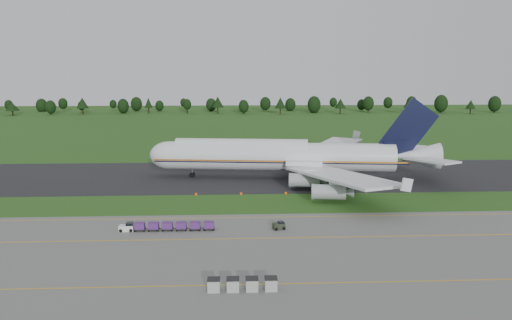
{
  "coord_description": "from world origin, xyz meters",
  "views": [
    {
      "loc": [
        1.15,
        -100.7,
        27.37
      ],
      "look_at": [
        5.97,
        2.0,
        8.91
      ],
      "focal_mm": 35.0,
      "sensor_mm": 36.0,
      "label": 1
    }
  ],
  "objects_px": {
    "edge_markers": "(263,194)",
    "baggage_train": "(166,226)",
    "aircraft": "(285,156)",
    "utility_cart": "(279,226)",
    "uld_row": "(242,284)"
  },
  "relations": [
    {
      "from": "aircraft",
      "to": "edge_markers",
      "type": "distance_m",
      "value": 18.89
    },
    {
      "from": "baggage_train",
      "to": "edge_markers",
      "type": "bearing_deg",
      "value": 53.04
    },
    {
      "from": "baggage_train",
      "to": "utility_cart",
      "type": "xyz_separation_m",
      "value": [
        19.63,
        -0.27,
        -0.24
      ]
    },
    {
      "from": "aircraft",
      "to": "utility_cart",
      "type": "relative_size",
      "value": 32.77
    },
    {
      "from": "aircraft",
      "to": "baggage_train",
      "type": "xyz_separation_m",
      "value": [
        -25.14,
        -41.3,
        -5.14
      ]
    },
    {
      "from": "edge_markers",
      "to": "baggage_train",
      "type": "bearing_deg",
      "value": -126.96
    },
    {
      "from": "uld_row",
      "to": "utility_cart",
      "type": "bearing_deg",
      "value": 74.27
    },
    {
      "from": "utility_cart",
      "to": "uld_row",
      "type": "distance_m",
      "value": 25.23
    },
    {
      "from": "utility_cart",
      "to": "baggage_train",
      "type": "bearing_deg",
      "value": 179.21
    },
    {
      "from": "utility_cart",
      "to": "edge_markers",
      "type": "xyz_separation_m",
      "value": [
        -1.15,
        24.83,
        -0.33
      ]
    },
    {
      "from": "uld_row",
      "to": "edge_markers",
      "type": "xyz_separation_m",
      "value": [
        5.69,
        49.12,
        -0.59
      ]
    },
    {
      "from": "baggage_train",
      "to": "uld_row",
      "type": "relative_size",
      "value": 1.86
    },
    {
      "from": "aircraft",
      "to": "baggage_train",
      "type": "bearing_deg",
      "value": -121.33
    },
    {
      "from": "baggage_train",
      "to": "uld_row",
      "type": "bearing_deg",
      "value": -62.49
    },
    {
      "from": "aircraft",
      "to": "uld_row",
      "type": "distance_m",
      "value": 67.19
    }
  ]
}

